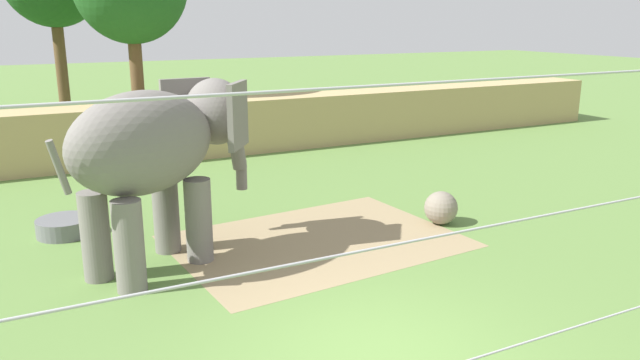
# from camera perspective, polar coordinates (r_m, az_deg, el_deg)

# --- Properties ---
(ground_plane) EXTENTS (120.00, 120.00, 0.00)m
(ground_plane) POSITION_cam_1_polar(r_m,az_deg,el_deg) (8.43, 5.30, -15.98)
(ground_plane) COLOR #5B7F3D
(dirt_patch) EXTENTS (5.74, 4.42, 0.01)m
(dirt_patch) POSITION_cam_1_polar(r_m,az_deg,el_deg) (12.33, -0.30, -5.65)
(dirt_patch) COLOR #937F5B
(dirt_patch) RESTS_ON ground
(embankment_wall) EXTENTS (36.00, 1.80, 1.74)m
(embankment_wall) POSITION_cam_1_polar(r_m,az_deg,el_deg) (20.01, -15.35, 4.35)
(embankment_wall) COLOR tan
(embankment_wall) RESTS_ON ground
(elephant) EXTENTS (3.94, 3.03, 3.22)m
(elephant) POSITION_cam_1_polar(r_m,az_deg,el_deg) (11.01, -14.71, 2.89)
(elephant) COLOR slate
(elephant) RESTS_ON ground
(enrichment_ball) EXTENTS (0.72, 0.72, 0.72)m
(enrichment_ball) POSITION_cam_1_polar(r_m,az_deg,el_deg) (13.48, 11.13, -2.54)
(enrichment_ball) COLOR gray
(enrichment_ball) RESTS_ON ground
(cable_fence) EXTENTS (12.18, 0.27, 4.06)m
(cable_fence) POSITION_cam_1_polar(r_m,az_deg,el_deg) (5.56, 22.18, -10.38)
(cable_fence) COLOR brown
(cable_fence) RESTS_ON ground
(water_tub) EXTENTS (1.10, 1.10, 0.35)m
(water_tub) POSITION_cam_1_polar(r_m,az_deg,el_deg) (13.66, -22.56, -3.98)
(water_tub) COLOR slate
(water_tub) RESTS_ON ground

